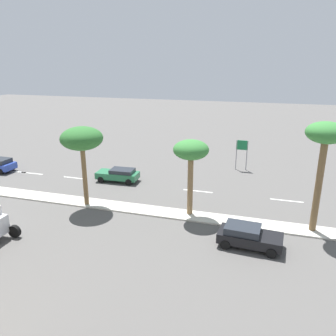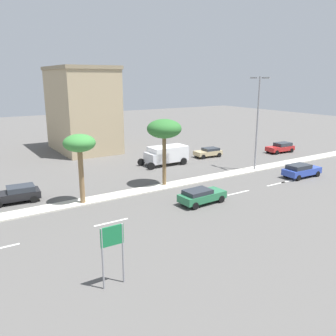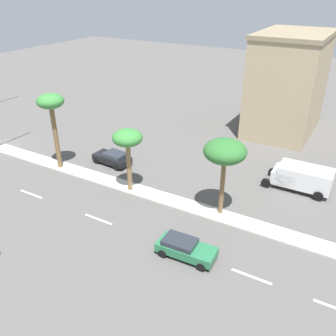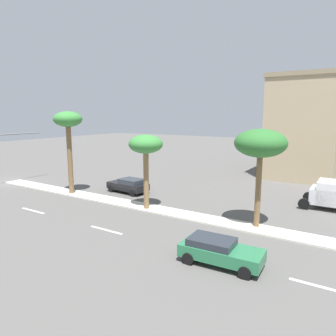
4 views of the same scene
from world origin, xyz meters
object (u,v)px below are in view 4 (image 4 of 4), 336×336
palm_tree_leading (68,124)px  sedan_black_mid (129,185)px  palm_tree_inboard (146,147)px  sedan_green_rear (219,251)px  commercial_building (306,127)px  palm_tree_left (260,145)px

palm_tree_leading → sedan_black_mid: (-3.45, 4.37, -6.05)m
sedan_black_mid → palm_tree_inboard: bearing=53.2°
palm_tree_leading → sedan_green_rear: palm_tree_leading is taller
commercial_building → sedan_green_rear: bearing=0.7°
commercial_building → palm_tree_left: 22.26m
palm_tree_left → sedan_black_mid: (-2.90, -13.67, -4.99)m
palm_tree_leading → sedan_black_mid: bearing=128.3°
palm_tree_leading → palm_tree_left: (-0.55, 18.05, -1.05)m
palm_tree_inboard → palm_tree_left: size_ratio=0.90×
palm_tree_left → sedan_green_rear: palm_tree_left is taller
palm_tree_inboard → palm_tree_left: (-0.69, 8.88, 0.57)m
palm_tree_left → sedan_black_mid: palm_tree_left is taller
palm_tree_leading → commercial_building: bearing=142.4°
commercial_building → palm_tree_inboard: commercial_building is taller
sedan_black_mid → palm_tree_leading: bearing=-51.7°
palm_tree_inboard → sedan_black_mid: size_ratio=1.41×
palm_tree_left → sedan_green_rear: 8.04m
palm_tree_left → commercial_building: bearing=-178.8°
commercial_building → sedan_black_mid: commercial_building is taller
palm_tree_leading → palm_tree_left: 18.08m
palm_tree_left → palm_tree_inboard: bearing=-85.6°
palm_tree_inboard → sedan_green_rear: (5.59, 8.75, -4.46)m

